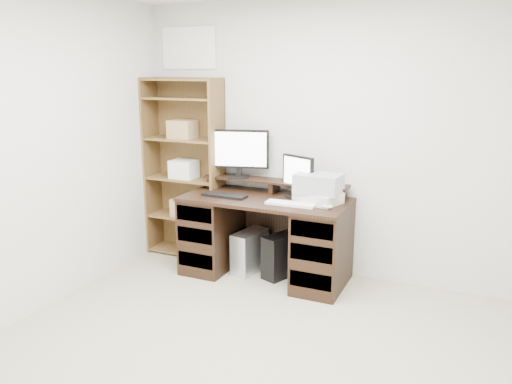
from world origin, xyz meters
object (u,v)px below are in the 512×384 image
Objects in this scene: monitor_wide at (239,151)px; tower_silver at (250,252)px; bookshelf at (185,167)px; monitor_small at (298,175)px; desk at (266,236)px; tower_black at (283,255)px; printer at (318,198)px.

monitor_wide is 1.42× the size of tower_silver.
tower_silver is (0.19, -0.17, -0.93)m from monitor_wide.
bookshelf is (-0.81, 0.19, 0.72)m from tower_silver.
desk is at bearing -131.89° from monitor_small.
monitor_small is at bearing 21.78° from tower_silver.
monitor_wide reaches higher than desk.
tower_black is 0.24× the size of bookshelf.
tower_black is (-0.33, 0.03, -0.59)m from printer.
bookshelf is (-0.61, 0.02, -0.21)m from monitor_wide.
printer reaches higher than desk.
tower_silver is 0.32m from tower_black.
desk is at bearing 1.42° from tower_silver.
desk is 4.12× the size of printer.
printer is at bearing 2.29° from monitor_small.
monitor_small reaches higher than tower_black.
tower_black is 1.34m from bookshelf.
desk is 0.25m from tower_black.
tower_silver is at bearing -56.92° from monitor_wide.
desk is 0.84m from monitor_wide.
desk is at bearing -135.89° from tower_black.
desk reaches higher than tower_silver.
bookshelf is at bearing 167.73° from desk.
tower_silver is at bearing -163.48° from printer.
monitor_small is at bearing 24.06° from desk.
monitor_wide is 0.31× the size of bookshelf.
bookshelf reaches higher than monitor_small.
tower_black is at bearing -168.96° from printer.
tower_silver is 0.90× the size of tower_black.
desk is 0.64m from monitor_small.
monitor_small is (0.62, -0.08, -0.17)m from monitor_wide.
monitor_wide is at bearing -1.42° from bookshelf.
monitor_wide is 0.65m from bookshelf.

